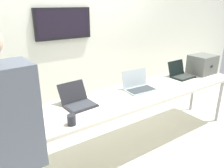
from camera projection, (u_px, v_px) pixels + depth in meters
ground at (128, 149)px, 2.98m from camera, size 8.00×8.00×0.04m
back_wall at (84, 38)px, 3.39m from camera, size 8.00×0.11×2.65m
workbench at (129, 98)px, 2.73m from camera, size 3.50×0.70×0.77m
equipment_box at (202, 64)px, 3.51m from camera, size 0.38×0.34×0.29m
laptop_station_1 at (78, 100)px, 2.42m from camera, size 0.34×0.36×0.23m
laptop_station_2 at (138, 85)px, 2.86m from camera, size 0.39×0.30×0.24m
laptop_station_3 at (180, 73)px, 3.35m from camera, size 0.34×0.30×0.23m
person at (1, 139)px, 1.33m from camera, size 0.46×0.61×1.74m
coffee_mug at (72, 120)px, 2.03m from camera, size 0.08×0.08×0.10m
paper_sheet at (32, 132)px, 1.92m from camera, size 0.27×0.34×0.00m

